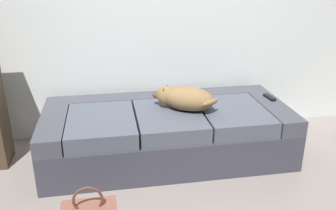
{
  "coord_description": "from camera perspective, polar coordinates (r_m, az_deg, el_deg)",
  "views": [
    {
      "loc": [
        -0.47,
        -1.71,
        1.56
      ],
      "look_at": [
        0.0,
        0.95,
        0.48
      ],
      "focal_mm": 39.01,
      "sensor_mm": 36.0,
      "label": 1
    }
  ],
  "objects": [
    {
      "name": "couch",
      "position": [
        3.06,
        -0.17,
        -4.29
      ],
      "size": [
        2.0,
        0.9,
        0.43
      ],
      "color": "#3B3A46",
      "rests_on": "ground"
    },
    {
      "name": "dog_tan",
      "position": [
        2.93,
        2.63,
        1.09
      ],
      "size": [
        0.53,
        0.41,
        0.19
      ],
      "color": "olive",
      "rests_on": "couch"
    },
    {
      "name": "tv_remote",
      "position": [
        3.31,
        15.58,
        1.17
      ],
      "size": [
        0.06,
        0.15,
        0.02
      ],
      "primitive_type": "cube",
      "rotation": [
        0.0,
        0.0,
        0.1
      ],
      "color": "black",
      "rests_on": "couch"
    }
  ]
}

